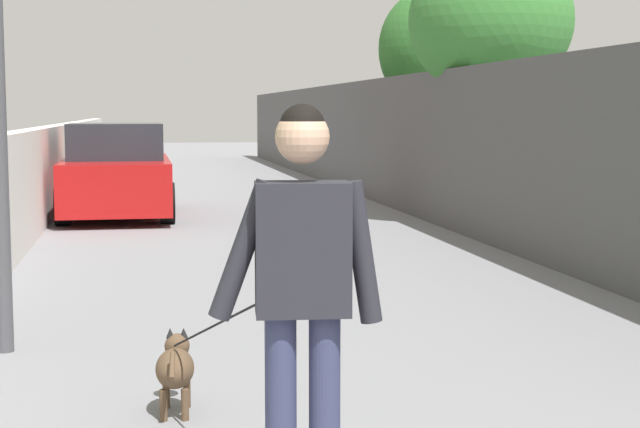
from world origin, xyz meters
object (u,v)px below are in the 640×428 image
(tree_right_near, at_px, (433,50))
(car_near, at_px, (117,173))
(dog, at_px, (176,366))
(tree_right_mid, at_px, (490,23))
(person_skateboarder, at_px, (303,276))

(tree_right_near, xyz_separation_m, car_near, (-3.91, 6.60, -2.34))
(car_near, bearing_deg, dog, -177.04)
(dog, bearing_deg, tree_right_near, -22.16)
(tree_right_mid, height_order, car_near, tree_right_mid)
(person_skateboarder, height_order, dog, person_skateboarder)
(tree_right_near, height_order, dog, tree_right_near)
(person_skateboarder, xyz_separation_m, dog, (1.71, 0.46, -0.79))
(tree_right_near, bearing_deg, car_near, 120.64)
(car_near, bearing_deg, tree_right_near, -59.36)
(tree_right_mid, bearing_deg, person_skateboarder, 156.14)
(tree_right_near, relative_size, car_near, 1.12)
(dog, bearing_deg, tree_right_mid, -30.11)
(tree_right_mid, height_order, person_skateboarder, tree_right_mid)
(tree_right_near, distance_m, car_near, 8.02)
(tree_right_mid, relative_size, car_near, 1.10)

